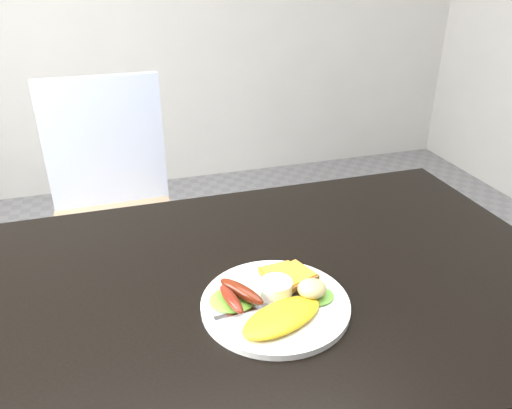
{
  "coord_description": "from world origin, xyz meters",
  "views": [
    {
      "loc": [
        -0.28,
        -0.77,
        1.33
      ],
      "look_at": [
        -0.03,
        0.03,
        0.9
      ],
      "focal_mm": 35.0,
      "sensor_mm": 36.0,
      "label": 1
    }
  ],
  "objects": [
    {
      "name": "dining_table",
      "position": [
        0.0,
        0.0,
        0.73
      ],
      "size": [
        1.2,
        0.8,
        0.04
      ],
      "primitive_type": "cube",
      "color": "black",
      "rests_on": "ground"
    },
    {
      "name": "dining_chair",
      "position": [
        -0.3,
        0.83,
        0.45
      ],
      "size": [
        0.43,
        0.43,
        0.05
      ],
      "primitive_type": "cube",
      "rotation": [
        0.0,
        0.0,
        0.01
      ],
      "color": "tan",
      "rests_on": "ground"
    },
    {
      "name": "person",
      "position": [
        0.08,
        0.45,
        0.75
      ],
      "size": [
        0.61,
        0.47,
        1.51
      ],
      "primitive_type": "imported",
      "rotation": [
        0.0,
        0.0,
        3.36
      ],
      "color": "navy",
      "rests_on": "ground"
    },
    {
      "name": "plate",
      "position": [
        -0.03,
        -0.09,
        0.76
      ],
      "size": [
        0.27,
        0.27,
        0.01
      ],
      "primitive_type": "cylinder",
      "color": "white",
      "rests_on": "dining_table"
    },
    {
      "name": "lettuce_left",
      "position": [
        -0.11,
        -0.06,
        0.77
      ],
      "size": [
        0.09,
        0.08,
        0.01
      ],
      "primitive_type": "ellipsoid",
      "rotation": [
        0.0,
        0.0,
        0.02
      ],
      "color": "#3D8D2B",
      "rests_on": "plate"
    },
    {
      "name": "lettuce_right",
      "position": [
        0.04,
        -0.1,
        0.77
      ],
      "size": [
        0.07,
        0.06,
        0.01
      ],
      "primitive_type": "ellipsoid",
      "rotation": [
        0.0,
        0.0,
        0.08
      ],
      "color": "#5A952A",
      "rests_on": "plate"
    },
    {
      "name": "omelette",
      "position": [
        -0.04,
        -0.14,
        0.77
      ],
      "size": [
        0.18,
        0.13,
        0.02
      ],
      "primitive_type": "ellipsoid",
      "rotation": [
        0.0,
        0.0,
        0.37
      ],
      "color": "yellow",
      "rests_on": "plate"
    },
    {
      "name": "sausage_a",
      "position": [
        -0.11,
        -0.08,
        0.78
      ],
      "size": [
        0.04,
        0.09,
        0.02
      ],
      "primitive_type": "ellipsoid",
      "rotation": [
        0.0,
        0.0,
        0.18
      ],
      "color": "maroon",
      "rests_on": "lettuce_left"
    },
    {
      "name": "sausage_b",
      "position": [
        -0.09,
        -0.07,
        0.78
      ],
      "size": [
        0.08,
        0.1,
        0.03
      ],
      "primitive_type": "ellipsoid",
      "rotation": [
        0.0,
        0.0,
        0.54
      ],
      "color": "#5C230D",
      "rests_on": "lettuce_left"
    },
    {
      "name": "ramekin",
      "position": [
        -0.03,
        -0.08,
        0.78
      ],
      "size": [
        0.06,
        0.06,
        0.03
      ],
      "primitive_type": "cylinder",
      "rotation": [
        0.0,
        0.0,
        0.05
      ],
      "color": "white",
      "rests_on": "plate"
    },
    {
      "name": "toast_a",
      "position": [
        -0.0,
        -0.02,
        0.77
      ],
      "size": [
        0.07,
        0.07,
        0.01
      ],
      "primitive_type": "cube",
      "rotation": [
        0.0,
        0.0,
        0.08
      ],
      "color": "brown",
      "rests_on": "plate"
    },
    {
      "name": "toast_b",
      "position": [
        0.02,
        -0.05,
        0.78
      ],
      "size": [
        0.09,
        0.09,
        0.01
      ],
      "primitive_type": "cube",
      "rotation": [
        0.0,
        0.0,
        0.34
      ],
      "color": "olive",
      "rests_on": "toast_a"
    },
    {
      "name": "potato_salad",
      "position": [
        0.03,
        -0.1,
        0.79
      ],
      "size": [
        0.06,
        0.06,
        0.03
      ],
      "primitive_type": "ellipsoid",
      "rotation": [
        0.0,
        0.0,
        0.15
      ],
      "color": "#C7C18A",
      "rests_on": "lettuce_right"
    },
    {
      "name": "fork",
      "position": [
        -0.08,
        -0.1,
        0.76
      ],
      "size": [
        0.14,
        0.02,
        0.0
      ],
      "primitive_type": "cube",
      "rotation": [
        0.0,
        0.0,
        0.09
      ],
      "color": "#ADAFB7",
      "rests_on": "plate"
    }
  ]
}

